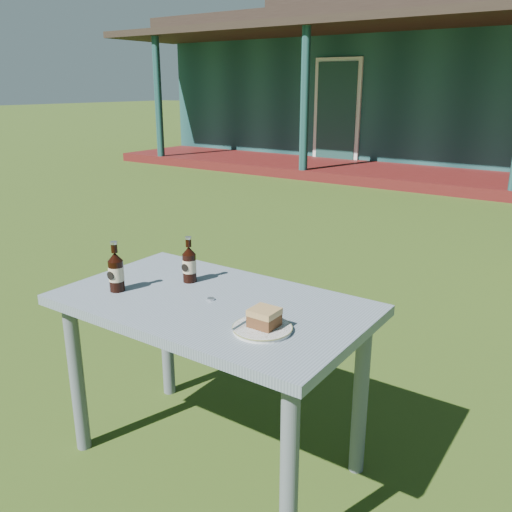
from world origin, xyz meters
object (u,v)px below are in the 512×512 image
Objects in this scene: cake_slice at (264,317)px; cola_bottle_far at (116,271)px; plate at (262,328)px; cola_bottle_near at (189,264)px; cafe_table at (212,324)px.

cola_bottle_far is at bearing -177.37° from cake_slice.
cola_bottle_far reaches higher than cake_slice.
cola_bottle_far reaches higher than plate.
cola_bottle_near is 0.95× the size of cola_bottle_far.
cola_bottle_near is at bearing 157.61° from cake_slice.
cafe_table is at bearing 19.99° from cola_bottle_far.
cafe_table is at bearing 161.43° from cake_slice.
cake_slice is (0.31, -0.11, 0.15)m from cafe_table.
plate is 0.57m from cola_bottle_near.
cake_slice reaches higher than cafe_table.
cola_bottle_far is at bearing -178.21° from plate.
plate is 2.22× the size of cake_slice.
cafe_table is 0.44m from cola_bottle_far.
cake_slice is 0.45× the size of cola_bottle_far.
cola_bottle_far is (-0.38, -0.14, 0.18)m from cafe_table.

